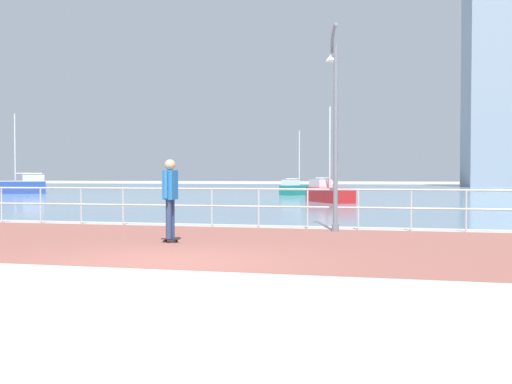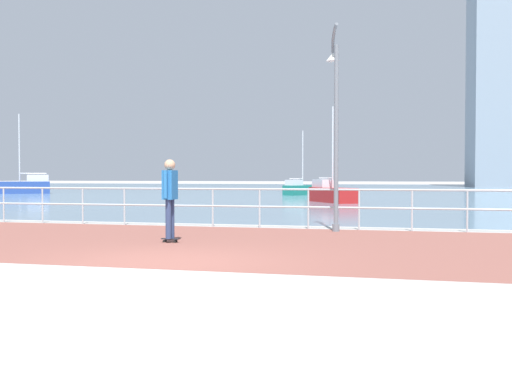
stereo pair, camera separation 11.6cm
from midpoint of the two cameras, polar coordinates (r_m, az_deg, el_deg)
ground at (r=49.56m, az=9.41°, el=-0.17°), size 220.00×220.00×0.00m
brick_paving at (r=13.20m, az=-3.32°, el=-4.87°), size 28.00×7.67×0.01m
harbor_water at (r=61.50m, az=10.29°, el=0.16°), size 180.00×88.00×0.00m
waterfront_railing at (r=16.83m, az=0.55°, el=-0.82°), size 25.25×0.06×1.13m
lamppost at (r=16.08m, az=7.84°, el=7.18°), size 0.44×0.79×5.53m
skateboarder at (r=13.24m, az=-8.04°, el=-0.02°), size 0.40×0.55×1.85m
sailboat_teal at (r=53.00m, az=-21.55°, el=0.54°), size 4.72×3.87×6.63m
sailboat_blue at (r=33.51m, az=7.37°, el=-0.11°), size 3.10×3.83×5.36m
sailboat_yellow at (r=45.76m, az=4.49°, el=0.30°), size 2.68×3.62×4.97m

